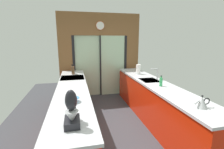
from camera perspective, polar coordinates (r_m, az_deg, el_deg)
The scene contains 12 objects.
ground_plane at distance 4.07m, azimuth 0.26°, elevation -15.31°, with size 5.04×7.60×0.02m, color #38383D.
back_wall_unit at distance 5.39m, azimuth -4.16°, elevation 8.46°, with size 2.64×0.12×2.70m.
left_counter_run at distance 3.35m, azimuth -13.51°, elevation -12.89°, with size 0.62×3.80×0.92m.
right_counter_run at distance 3.92m, azimuth 14.56°, elevation -9.25°, with size 0.62×3.80×0.92m.
sink_faucet at distance 4.02m, azimuth 15.30°, elevation 0.78°, with size 0.19×0.02×0.28m.
oven_range at distance 4.40m, azimuth -13.43°, elevation -6.91°, with size 0.60×0.60×0.92m.
mixing_bowl at distance 2.61m, azimuth -13.65°, elevation -8.63°, with size 0.21×0.21×0.06m.
knife_block at distance 4.68m, azimuth -13.53°, elevation 1.54°, with size 0.08×0.14×0.29m.
stand_mixer at distance 1.90m, azimuth -13.99°, elevation -12.60°, with size 0.17×0.27×0.42m.
kettle at distance 2.65m, azimuth 29.01°, elevation -8.51°, with size 0.25×0.17×0.19m.
soap_bottle at distance 3.51m, azimuth 16.83°, elevation -2.45°, with size 0.06×0.06×0.22m.
paper_towel_roll at distance 4.59m, azimuth 9.22°, elevation 1.78°, with size 0.14×0.14×0.30m.
Camera 1 is at (-0.83, -2.92, 1.86)m, focal length 26.00 mm.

